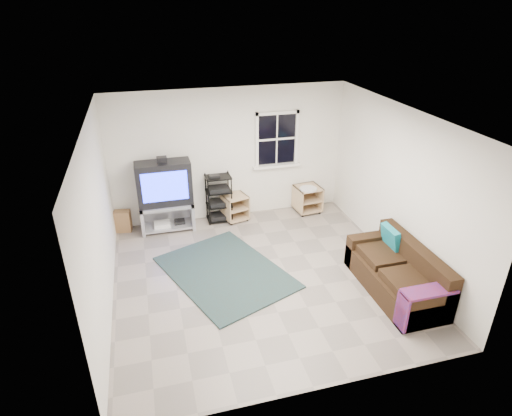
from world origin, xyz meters
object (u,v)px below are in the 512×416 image
object	(u,v)px
tv_unit	(165,190)
sofa	(398,274)
side_table_right	(307,197)
side_table_left	(234,206)
av_rack	(219,201)

from	to	relation	value
tv_unit	sofa	distance (m)	4.36
side_table_right	sofa	bearing A→B (deg)	-83.36
tv_unit	sofa	xyz separation A→B (m)	(3.22, -2.90, -0.52)
side_table_right	sofa	xyz separation A→B (m)	(0.34, -2.93, -0.03)
side_table_left	sofa	bearing A→B (deg)	-57.56
av_rack	side_table_left	world-z (taller)	av_rack
tv_unit	sofa	size ratio (longest dim) A/B	0.82
sofa	tv_unit	bearing A→B (deg)	137.98
side_table_right	sofa	world-z (taller)	sofa
tv_unit	side_table_right	bearing A→B (deg)	0.57
sofa	side_table_left	bearing A→B (deg)	122.44
av_rack	side_table_right	size ratio (longest dim) A/B	1.72
av_rack	side_table_left	xyz separation A→B (m)	(0.31, -0.01, -0.15)
tv_unit	av_rack	world-z (taller)	tv_unit
av_rack	sofa	distance (m)	3.69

